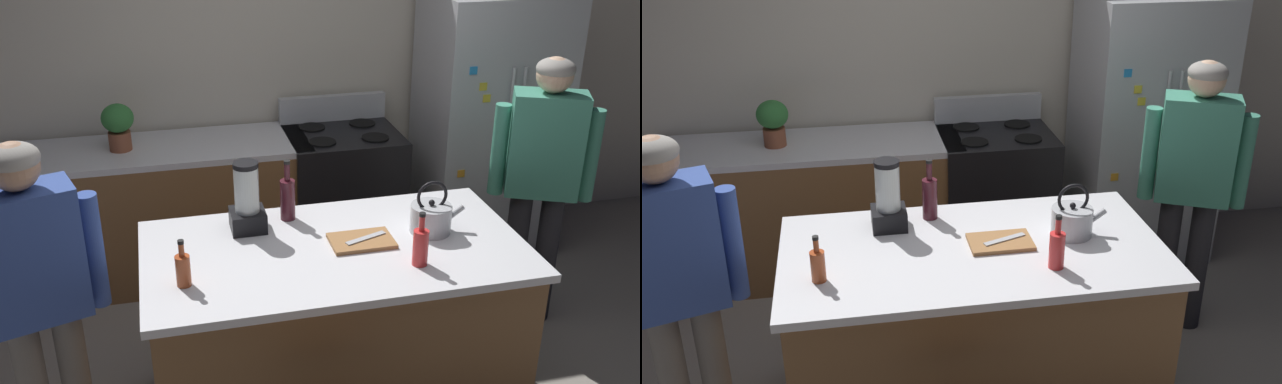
% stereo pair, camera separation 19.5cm
% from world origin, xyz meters
% --- Properties ---
extents(back_wall, '(8.00, 0.10, 2.70)m').
position_xyz_m(back_wall, '(0.00, 1.95, 1.35)').
color(back_wall, beige).
rests_on(back_wall, ground_plane).
extents(kitchen_island, '(1.80, 0.96, 0.94)m').
position_xyz_m(kitchen_island, '(0.00, 0.00, 0.47)').
color(kitchen_island, brown).
rests_on(kitchen_island, ground_plane).
extents(back_counter_run, '(2.00, 0.64, 0.94)m').
position_xyz_m(back_counter_run, '(-0.80, 1.55, 0.47)').
color(back_counter_run, brown).
rests_on(back_counter_run, ground_plane).
extents(refrigerator, '(0.90, 0.73, 1.83)m').
position_xyz_m(refrigerator, '(1.50, 1.50, 0.92)').
color(refrigerator, '#B7BABF').
rests_on(refrigerator, ground_plane).
extents(stove_range, '(0.76, 0.65, 1.12)m').
position_xyz_m(stove_range, '(0.45, 1.52, 0.48)').
color(stove_range, black).
rests_on(stove_range, ground_plane).
extents(person_by_island_left, '(0.59, 0.33, 1.60)m').
position_xyz_m(person_by_island_left, '(-1.31, -0.08, 0.97)').
color(person_by_island_left, '#66605B').
rests_on(person_by_island_left, ground_plane).
extents(person_by_sink_right, '(0.57, 0.37, 1.64)m').
position_xyz_m(person_by_sink_right, '(1.36, 0.52, 0.99)').
color(person_by_sink_right, '#26262B').
rests_on(person_by_sink_right, ground_plane).
extents(potted_plant, '(0.20, 0.20, 0.30)m').
position_xyz_m(potted_plant, '(-0.99, 1.55, 1.11)').
color(potted_plant, brown).
rests_on(potted_plant, back_counter_run).
extents(blender_appliance, '(0.17, 0.17, 0.35)m').
position_xyz_m(blender_appliance, '(-0.37, 0.27, 1.09)').
color(blender_appliance, black).
rests_on(blender_appliance, kitchen_island).
extents(bottle_cooking_sauce, '(0.06, 0.06, 0.22)m').
position_xyz_m(bottle_cooking_sauce, '(-0.71, -0.18, 1.01)').
color(bottle_cooking_sauce, '#B24C26').
rests_on(bottle_cooking_sauce, kitchen_island).
extents(bottle_soda, '(0.07, 0.07, 0.26)m').
position_xyz_m(bottle_soda, '(0.33, -0.25, 1.03)').
color(bottle_soda, red).
rests_on(bottle_soda, kitchen_island).
extents(bottle_wine, '(0.08, 0.08, 0.32)m').
position_xyz_m(bottle_wine, '(-0.16, 0.34, 1.05)').
color(bottle_wine, '#471923').
rests_on(bottle_wine, kitchen_island).
extents(tea_kettle, '(0.28, 0.20, 0.27)m').
position_xyz_m(tea_kettle, '(0.49, 0.04, 1.01)').
color(tea_kettle, '#B7BABF').
rests_on(tea_kettle, kitchen_island).
extents(cutting_board, '(0.30, 0.20, 0.02)m').
position_xyz_m(cutting_board, '(0.13, 0.01, 0.95)').
color(cutting_board, '#9E6B3D').
rests_on(cutting_board, kitchen_island).
extents(chef_knife, '(0.22, 0.10, 0.01)m').
position_xyz_m(chef_knife, '(0.15, 0.01, 0.96)').
color(chef_knife, '#B7BABF').
rests_on(chef_knife, cutting_board).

